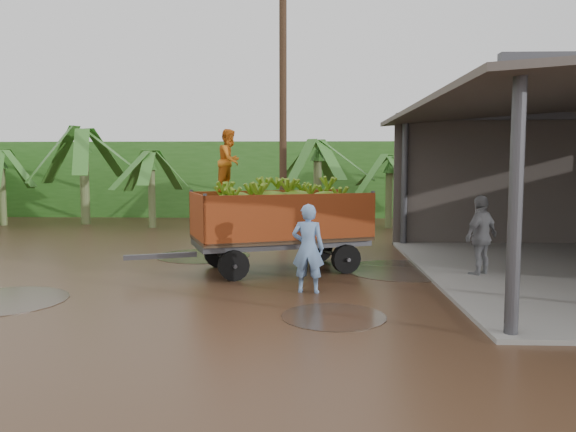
{
  "coord_description": "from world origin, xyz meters",
  "views": [
    {
      "loc": [
        2.33,
        -11.85,
        2.56
      ],
      "look_at": [
        1.82,
        1.99,
        1.27
      ],
      "focal_mm": 35.0,
      "sensor_mm": 36.0,
      "label": 1
    }
  ],
  "objects_px": {
    "banana_trailer": "(279,219)",
    "utility_pole": "(283,106)",
    "man_blue": "(308,248)",
    "man_grey": "(481,237)"
  },
  "relations": [
    {
      "from": "man_grey",
      "to": "utility_pole",
      "type": "height_order",
      "value": "utility_pole"
    },
    {
      "from": "man_blue",
      "to": "banana_trailer",
      "type": "bearing_deg",
      "value": -64.8
    },
    {
      "from": "banana_trailer",
      "to": "utility_pole",
      "type": "bearing_deg",
      "value": 70.91
    },
    {
      "from": "man_blue",
      "to": "utility_pole",
      "type": "xyz_separation_m",
      "value": [
        -0.84,
        7.45,
        3.56
      ]
    },
    {
      "from": "banana_trailer",
      "to": "man_blue",
      "type": "xyz_separation_m",
      "value": [
        0.7,
        -2.32,
        -0.35
      ]
    },
    {
      "from": "man_blue",
      "to": "man_grey",
      "type": "bearing_deg",
      "value": -149.1
    },
    {
      "from": "utility_pole",
      "to": "banana_trailer",
      "type": "bearing_deg",
      "value": -88.51
    },
    {
      "from": "man_grey",
      "to": "utility_pole",
      "type": "relative_size",
      "value": 0.21
    },
    {
      "from": "banana_trailer",
      "to": "utility_pole",
      "type": "distance_m",
      "value": 6.05
    },
    {
      "from": "banana_trailer",
      "to": "man_blue",
      "type": "distance_m",
      "value": 2.45
    }
  ]
}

